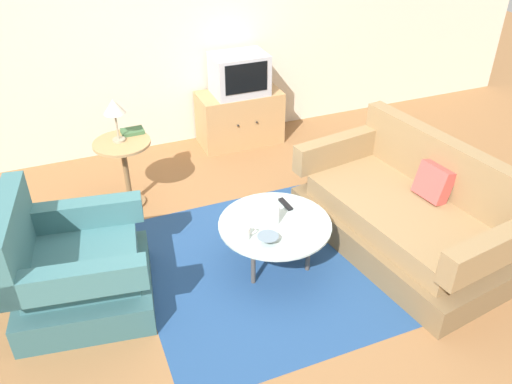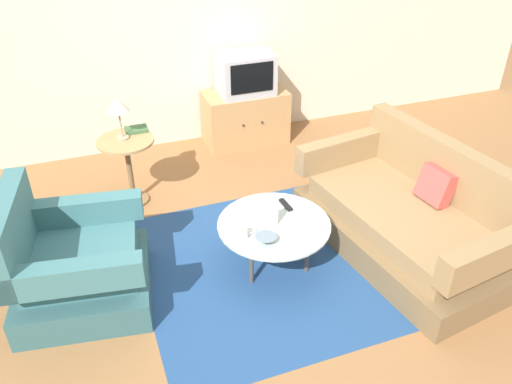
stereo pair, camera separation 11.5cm
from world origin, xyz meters
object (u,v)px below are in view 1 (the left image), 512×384
Objects in this scene: armchair at (74,271)px; book at (132,131)px; bowl at (268,239)px; mug at (245,232)px; couch at (407,216)px; television at (239,74)px; tv_remote_silver at (313,223)px; coffee_table at (275,226)px; vase at (275,211)px; tv_remote_dark at (285,204)px; table_lamp at (114,108)px; tv_stand at (240,118)px; side_table at (124,160)px.

armchair reaches higher than book.
book is (-0.63, 1.64, 0.23)m from bowl.
couch is at bearing -3.67° from mug.
tv_remote_silver is at bearing -96.22° from television.
vase is (-0.00, 0.00, 0.14)m from coffee_table.
bowl is at bearing -43.72° from tv_remote_dark.
mug is 0.75× the size of tv_remote_silver.
table_lamp is 1.93× the size of book.
tv_remote_dark is (1.09, -1.14, -0.54)m from table_lamp.
tv_remote_dark is at bearing -46.40° from table_lamp.
coffee_table is at bearing -103.50° from television.
armchair reaches higher than tv_remote_dark.
mug is (-0.78, -2.17, -0.35)m from television.
television is 2.25m from tv_remote_silver.
book reaches higher than tv_remote_dark.
mug reaches higher than bowl.
tv_stand is 0.51m from television.
vase is 0.26m from bowl.
mug is at bearing -163.86° from coffee_table.
tv_remote_silver is at bearing 90.40° from armchair.
vase is at bearing -55.67° from table_lamp.
table_lamp is 1.63m from mug.
couch is 1.26m from bowl.
armchair is at bearing 165.57° from bowl.
tv_stand is at bearing 26.69° from book.
table_lamp is 1.79m from bowl.
coffee_table is 1.72m from table_lamp.
tv_remote_dark and tv_remote_silver have the same top height.
television reaches higher than coffee_table.
couch is 2.35m from tv_stand.
side_table is (-0.90, 1.30, 0.09)m from coffee_table.
armchair is 1.31m from side_table.
coffee_table is 0.30m from mug.
couch is 11.03× the size of tv_remote_dark.
tv_remote_dark is (0.18, 0.19, 0.04)m from coffee_table.
coffee_table is 2.17m from tv_stand.
tv_remote_dark is (-0.33, -1.92, 0.12)m from tv_stand.
bowl is at bearing -105.75° from television.
bowl is 0.50m from tv_remote_dark.
bowl is (-0.65, -2.30, 0.14)m from tv_stand.
vase reaches higher than tv_remote_silver.
couch reaches higher than mug.
coffee_table is at bearing -55.61° from table_lamp.
couch is 0.86m from tv_remote_silver.
tv_stand is 4.92× the size of tv_remote_silver.
mug is (0.64, -1.41, -0.50)m from table_lamp.
tv_stand is 2.33m from mug.
television is 1.44m from book.
armchair is at bearing -119.26° from book.
tv_stand reaches higher than tv_remote_silver.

